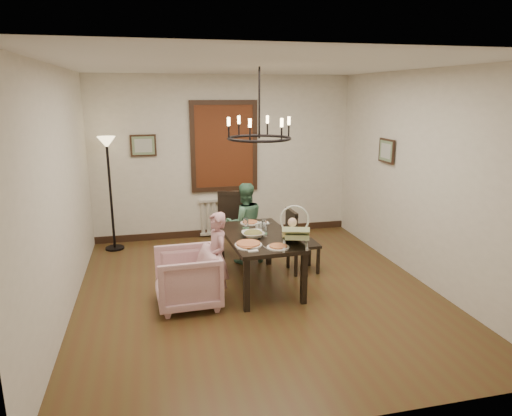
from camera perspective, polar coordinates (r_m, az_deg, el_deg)
name	(u,v)px	position (r m, az deg, el deg)	size (l,w,h in m)	color
room_shell	(251,180)	(5.92, -0.66, 3.53)	(4.51, 5.00, 2.81)	#4E3A1A
dining_table	(259,241)	(5.98, 0.38, -4.16)	(0.92, 1.53, 0.70)	black
chair_far	(231,226)	(7.01, -3.20, -2.26)	(0.45, 0.45, 1.02)	black
chair_right	(303,240)	(6.53, 5.94, -4.04)	(0.41, 0.41, 0.92)	black
armchair	(187,278)	(5.58, -8.57, -8.67)	(0.74, 0.76, 0.69)	beige
elderly_woman	(217,266)	(5.56, -4.89, -7.22)	(0.34, 0.23, 0.94)	#C88D94
seated_man	(245,230)	(6.83, -1.43, -2.74)	(0.49, 0.38, 1.01)	#4B7E5D
baby_bouncer	(295,232)	(5.52, 4.96, -3.01)	(0.38, 0.52, 0.34)	beige
salad_bowl	(253,234)	(5.85, -0.38, -3.27)	(0.35, 0.35, 0.09)	white
pizza_platter	(248,244)	(5.54, -0.97, -4.54)	(0.33, 0.33, 0.04)	tan
drinking_glass	(265,231)	(5.89, 1.10, -2.89)	(0.07, 0.07, 0.13)	silver
window_blinds	(224,146)	(7.92, -4.00, 7.68)	(1.00, 0.03, 1.40)	maroon
radiator	(225,216)	(8.18, -3.87, -1.04)	(0.92, 0.12, 0.62)	silver
picture_back	(143,146)	(7.82, -13.91, 7.59)	(0.42, 0.03, 0.36)	black
picture_right	(387,151)	(7.16, 16.01, 6.88)	(0.42, 0.03, 0.36)	black
floor_lamp	(111,196)	(7.65, -17.70, 1.49)	(0.30, 0.30, 1.80)	black
chandelier	(259,138)	(5.70, 0.40, 8.70)	(0.80, 0.80, 0.04)	black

